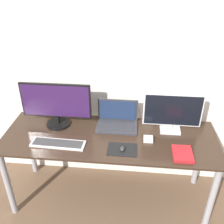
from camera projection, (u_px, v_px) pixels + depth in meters
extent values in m
plane|color=brown|center=(106.00, 224.00, 2.39)|extent=(12.00, 12.00, 0.00)
cube|color=silver|center=(114.00, 66.00, 2.39)|extent=(7.00, 0.05, 2.50)
cube|color=#332319|center=(109.00, 137.00, 2.30)|extent=(1.88, 0.68, 0.02)
cylinder|color=#99999E|center=(8.00, 184.00, 2.33)|extent=(0.06, 0.06, 0.73)
cylinder|color=#99999E|center=(211.00, 200.00, 2.18)|extent=(0.06, 0.06, 0.73)
cylinder|color=#99999E|center=(31.00, 145.00, 2.81)|extent=(0.06, 0.06, 0.73)
cylinder|color=#99999E|center=(199.00, 156.00, 2.66)|extent=(0.06, 0.06, 0.73)
cylinder|color=black|center=(58.00, 124.00, 2.46)|extent=(0.22, 0.22, 0.02)
cylinder|color=black|center=(58.00, 119.00, 2.43)|extent=(0.04, 0.04, 0.08)
cube|color=black|center=(56.00, 101.00, 2.34)|extent=(0.64, 0.02, 0.33)
cube|color=#331947|center=(55.00, 101.00, 2.33)|extent=(0.61, 0.01, 0.30)
cube|color=silver|center=(170.00, 130.00, 2.37)|extent=(0.18, 0.13, 0.02)
cylinder|color=silver|center=(170.00, 126.00, 2.35)|extent=(0.04, 0.04, 0.06)
cube|color=silver|center=(173.00, 110.00, 2.27)|extent=(0.51, 0.02, 0.31)
cube|color=black|center=(173.00, 111.00, 2.26)|extent=(0.48, 0.01, 0.28)
cube|color=#333338|center=(117.00, 127.00, 2.41)|extent=(0.37, 0.22, 0.02)
cube|color=#2D2D33|center=(117.00, 127.00, 2.39)|extent=(0.31, 0.12, 0.00)
cube|color=#333338|center=(118.00, 110.00, 2.45)|extent=(0.37, 0.01, 0.22)
cube|color=#1E2D4C|center=(118.00, 110.00, 2.44)|extent=(0.34, 0.00, 0.19)
cube|color=silver|center=(58.00, 144.00, 2.20)|extent=(0.46, 0.14, 0.02)
cube|color=#383838|center=(58.00, 143.00, 2.19)|extent=(0.42, 0.12, 0.00)
cube|color=black|center=(122.00, 149.00, 2.14)|extent=(0.24, 0.17, 0.00)
ellipsoid|color=#333333|center=(122.00, 149.00, 2.12)|extent=(0.04, 0.06, 0.03)
cube|color=red|center=(183.00, 154.00, 2.08)|extent=(0.16, 0.20, 0.03)
cube|color=white|center=(183.00, 154.00, 2.08)|extent=(0.15, 0.20, 0.02)
cube|color=white|center=(148.00, 139.00, 2.24)|extent=(0.08, 0.07, 0.03)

